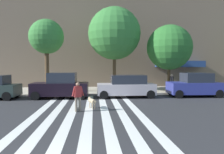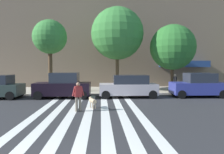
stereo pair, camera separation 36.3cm
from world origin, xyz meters
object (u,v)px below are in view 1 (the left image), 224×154
at_px(street_tree_nearest, 47,37).
at_px(street_tree_further, 169,47).
at_px(dog_on_leash, 92,101).
at_px(pedestrian_bystander, 172,82).
at_px(parked_car_behind_first, 61,86).
at_px(parked_car_fourth_in_line, 195,85).
at_px(pedestrian_dog_walker, 78,95).
at_px(parked_car_third_in_line, 127,86).
at_px(street_tree_middle, 114,34).

distance_m(street_tree_nearest, street_tree_further, 11.31).
height_order(street_tree_nearest, dog_on_leash, street_tree_nearest).
relative_size(dog_on_leash, pedestrian_bystander, 0.65).
bearing_deg(parked_car_behind_first, parked_car_fourth_in_line, -0.00).
bearing_deg(parked_car_fourth_in_line, street_tree_further, 116.82).
bearing_deg(dog_on_leash, street_tree_nearest, 120.43).
xyz_separation_m(street_tree_nearest, pedestrian_dog_walker, (3.34, -7.83, -4.19)).
xyz_separation_m(street_tree_nearest, street_tree_further, (11.28, -0.25, -0.86)).
height_order(parked_car_fourth_in_line, pedestrian_bystander, parked_car_fourth_in_line).
bearing_deg(street_tree_further, dog_on_leash, -136.74).
relative_size(parked_car_behind_first, parked_car_third_in_line, 0.95).
xyz_separation_m(parked_car_behind_first, street_tree_further, (9.64, 2.55, 3.31)).
distance_m(parked_car_behind_first, pedestrian_bystander, 9.92).
distance_m(parked_car_fourth_in_line, street_tree_further, 4.38).
height_order(parked_car_third_in_line, pedestrian_dog_walker, parked_car_third_in_line).
xyz_separation_m(parked_car_fourth_in_line, pedestrian_dog_walker, (-9.23, -5.03, -0.01)).
height_order(parked_car_third_in_line, dog_on_leash, parked_car_third_in_line).
bearing_deg(parked_car_fourth_in_line, street_tree_middle, 151.48).
distance_m(pedestrian_dog_walker, pedestrian_bystander, 10.66).
xyz_separation_m(pedestrian_dog_walker, dog_on_leash, (0.77, 0.84, -0.48)).
distance_m(parked_car_behind_first, street_tree_middle, 7.38).
bearing_deg(parked_car_behind_first, street_tree_nearest, 120.30).
distance_m(parked_car_third_in_line, dog_on_leash, 5.03).
relative_size(street_tree_further, dog_on_leash, 5.87).
xyz_separation_m(parked_car_behind_first, parked_car_third_in_line, (5.22, 0.00, -0.05)).
bearing_deg(pedestrian_dog_walker, street_tree_middle, 71.43).
relative_size(parked_car_fourth_in_line, street_tree_further, 0.69).
xyz_separation_m(parked_car_behind_first, street_tree_middle, (4.56, 3.46, 4.66)).
xyz_separation_m(street_tree_further, pedestrian_bystander, (0.07, -0.55, -3.18)).
distance_m(parked_car_fourth_in_line, street_tree_nearest, 13.54).
distance_m(parked_car_behind_first, street_tree_further, 10.51).
bearing_deg(parked_car_behind_first, street_tree_middle, 37.21).
height_order(parked_car_behind_first, parked_car_third_in_line, parked_car_behind_first).
bearing_deg(parked_car_fourth_in_line, street_tree_nearest, 167.44).
relative_size(street_tree_nearest, dog_on_leash, 6.21).
distance_m(street_tree_further, dog_on_leash, 10.56).
height_order(street_tree_nearest, pedestrian_bystander, street_tree_nearest).
distance_m(parked_car_third_in_line, pedestrian_dog_walker, 6.14).
xyz_separation_m(parked_car_fourth_in_line, pedestrian_bystander, (-1.22, 2.00, 0.14)).
relative_size(parked_car_behind_first, pedestrian_bystander, 2.66).
bearing_deg(pedestrian_bystander, dog_on_leash, -139.43).
relative_size(parked_car_behind_first, parked_car_fourth_in_line, 1.02).
distance_m(parked_car_behind_first, street_tree_nearest, 5.29).
bearing_deg(parked_car_third_in_line, street_tree_nearest, 157.78).
distance_m(parked_car_fourth_in_line, pedestrian_bystander, 2.35).
bearing_deg(dog_on_leash, parked_car_behind_first, 120.52).
relative_size(pedestrian_dog_walker, dog_on_leash, 1.55).
relative_size(parked_car_behind_first, dog_on_leash, 4.11).
bearing_deg(parked_car_third_in_line, pedestrian_dog_walker, -124.89).
relative_size(parked_car_third_in_line, street_tree_nearest, 0.70).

